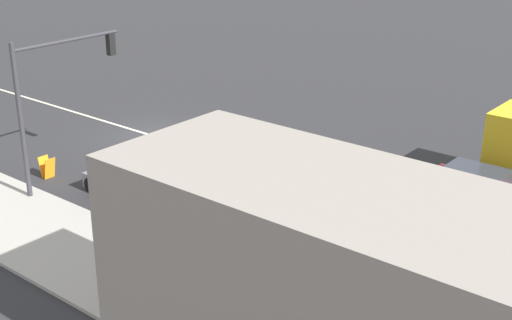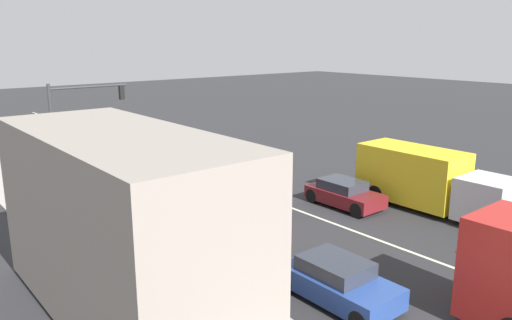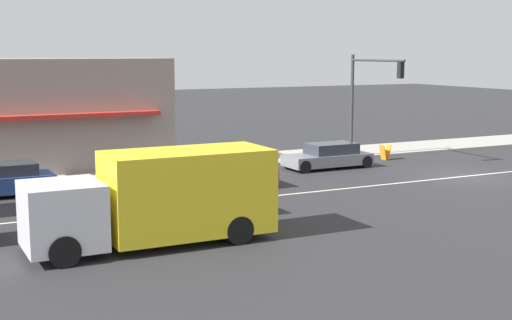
% 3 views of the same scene
% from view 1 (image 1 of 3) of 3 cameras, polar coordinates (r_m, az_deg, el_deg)
% --- Properties ---
extents(lane_marking_center, '(0.16, 60.00, 0.01)m').
position_cam_1_polar(lane_marking_center, '(32.52, -8.07, 1.88)').
color(lane_marking_center, beige).
rests_on(lane_marking_center, ground).
extents(building_corner_store, '(4.71, 10.06, 5.42)m').
position_cam_1_polar(building_corner_store, '(14.29, 7.05, -12.19)').
color(building_corner_store, gray).
rests_on(building_corner_store, sidewalk_right).
extents(traffic_signal_main, '(4.59, 0.34, 5.60)m').
position_cam_1_polar(traffic_signal_main, '(26.63, -15.98, 5.69)').
color(traffic_signal_main, '#333338').
rests_on(traffic_signal_main, sidewalk_right).
extents(pedestrian, '(0.34, 0.34, 1.63)m').
position_cam_1_polar(pedestrian, '(18.54, -5.83, -10.40)').
color(pedestrian, '#282D42').
rests_on(pedestrian, sidewalk_right).
extents(warning_aframe_sign, '(0.45, 0.53, 0.84)m').
position_cam_1_polar(warning_aframe_sign, '(28.69, -16.35, -0.58)').
color(warning_aframe_sign, orange).
rests_on(warning_aframe_sign, ground).
extents(hatchback_red, '(1.90, 4.57, 1.27)m').
position_cam_1_polar(hatchback_red, '(23.72, 7.59, -4.04)').
color(hatchback_red, '#AD1E1E').
rests_on(hatchback_red, ground).
extents(sedan_maroon, '(1.85, 3.81, 1.31)m').
position_cam_1_polar(sedan_maroon, '(26.35, 17.38, -2.16)').
color(sedan_maroon, maroon).
rests_on(sedan_maroon, ground).
extents(suv_grey, '(1.84, 4.46, 1.28)m').
position_cam_1_polar(suv_grey, '(25.99, -9.24, -1.82)').
color(suv_grey, slate).
rests_on(suv_grey, ground).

